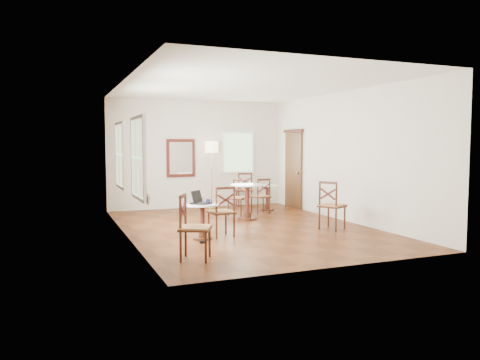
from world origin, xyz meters
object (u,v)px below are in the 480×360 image
(laptop, at_px, (200,201))
(cafe_table_mid, at_px, (247,198))
(chair_mid_b, at_px, (332,205))
(navy_mug, at_px, (208,201))
(chair_near_b, at_px, (194,227))
(chair_mid_a, at_px, (261,196))
(mouse, at_px, (192,203))
(floor_lamp, at_px, (212,152))
(cafe_table_back, at_px, (267,195))
(chair_back_b, at_px, (238,197))
(chair_back_a, at_px, (244,190))
(chair_near_a, at_px, (222,212))
(power_adapter, at_px, (203,242))
(cafe_table_near, at_px, (203,217))
(water_glass, at_px, (203,200))

(laptop, bearing_deg, cafe_table_mid, 1.58)
(chair_mid_b, relative_size, laptop, 2.30)
(navy_mug, bearing_deg, laptop, 151.78)
(chair_near_b, xyz_separation_m, chair_mid_a, (2.96, 4.01, -0.05))
(mouse, bearing_deg, floor_lamp, 89.47)
(cafe_table_back, bearing_deg, cafe_table_mid, -131.47)
(cafe_table_back, bearing_deg, chair_back_b, -154.10)
(mouse, bearing_deg, chair_back_b, 75.58)
(laptop, relative_size, navy_mug, 3.77)
(chair_back_a, xyz_separation_m, navy_mug, (-2.39, -4.06, 0.23))
(cafe_table_back, bearing_deg, chair_near_a, -128.51)
(navy_mug, height_order, power_adapter, navy_mug)
(chair_back_a, xyz_separation_m, power_adapter, (-2.60, -4.36, -0.46))
(cafe_table_back, relative_size, floor_lamp, 0.37)
(cafe_table_back, height_order, chair_mid_a, chair_mid_a)
(cafe_table_near, xyz_separation_m, laptop, (-0.03, 0.04, 0.32))
(cafe_table_near, height_order, mouse, mouse)
(chair_mid_a, relative_size, navy_mug, 7.77)
(chair_near_b, height_order, chair_back_a, chair_near_b)
(floor_lamp, bearing_deg, mouse, -113.38)
(chair_near_a, height_order, mouse, chair_near_a)
(chair_mid_b, bearing_deg, chair_mid_a, -18.97)
(chair_near_b, distance_m, chair_mid_b, 3.69)
(cafe_table_back, bearing_deg, mouse, -134.50)
(chair_near_a, xyz_separation_m, chair_mid_a, (1.95, 2.47, -0.04))
(chair_near_b, distance_m, chair_mid_a, 4.98)
(chair_back_b, bearing_deg, chair_mid_a, 45.26)
(cafe_table_near, distance_m, chair_mid_b, 2.81)
(cafe_table_mid, distance_m, chair_near_a, 2.12)
(cafe_table_back, relative_size, laptop, 1.55)
(floor_lamp, xyz_separation_m, power_adapter, (-1.62, -4.34, -1.56))
(chair_near_b, height_order, water_glass, chair_near_b)
(floor_lamp, xyz_separation_m, laptop, (-1.55, -3.97, -0.85))
(cafe_table_near, distance_m, chair_back_a, 4.73)
(chair_near_b, relative_size, chair_back_b, 1.13)
(cafe_table_back, bearing_deg, chair_near_b, -126.82)
(navy_mug, distance_m, power_adapter, 0.78)
(chair_mid_a, xyz_separation_m, laptop, (-2.40, -2.52, 0.28))
(chair_near_a, bearing_deg, chair_mid_b, 171.76)
(chair_mid_b, distance_m, chair_back_a, 4.06)
(cafe_table_mid, distance_m, cafe_table_back, 1.69)
(cafe_table_near, height_order, chair_mid_b, chair_mid_b)
(cafe_table_back, distance_m, chair_back_a, 1.00)
(chair_back_a, xyz_separation_m, laptop, (-2.53, -3.98, 0.24))
(laptop, bearing_deg, chair_near_a, -37.68)
(chair_near_b, distance_m, floor_lamp, 5.95)
(chair_back_a, distance_m, water_glass, 4.55)
(chair_back_a, bearing_deg, chair_near_b, 71.34)
(chair_back_a, height_order, mouse, chair_back_a)
(chair_back_b, bearing_deg, chair_near_a, -73.65)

